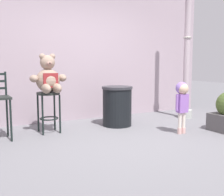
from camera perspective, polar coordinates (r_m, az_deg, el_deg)
ground_plane at (r=4.46m, az=4.06°, el=-8.63°), size 24.00×24.00×0.00m
building_wall at (r=6.21m, az=-6.78°, el=12.36°), size 6.35×0.30×3.57m
bar_stool_with_teddy at (r=5.01m, az=-12.70°, el=-1.11°), size 0.40×0.40×0.71m
teddy_bear at (r=4.93m, az=-12.73°, el=3.92°), size 0.63×0.57×0.66m
child_walking at (r=4.93m, az=14.00°, el=0.34°), size 0.28×0.22×0.89m
trash_bin at (r=5.44m, az=1.04°, el=-1.62°), size 0.59×0.59×0.76m
lamppost at (r=6.39m, az=14.83°, el=6.95°), size 0.31×0.31×3.04m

